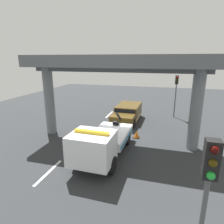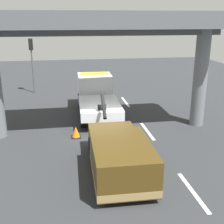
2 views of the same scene
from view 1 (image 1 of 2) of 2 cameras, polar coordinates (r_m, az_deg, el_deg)
The scene contains 10 objects.
ground_plane at distance 15.84m, azimuth 1.50°, elevation -7.43°, with size 60.00×40.00×0.10m, color #2D3033.
lane_stripe_west at distance 21.89m, azimuth -0.80°, elevation -0.73°, with size 2.60×0.16×0.01m, color silver.
lane_stripe_mid at distance 16.53m, azimuth -6.73°, elevation -6.32°, with size 2.60×0.16×0.01m, color silver.
lane_stripe_east at distance 11.81m, azimuth -18.26°, elevation -16.55°, with size 2.60×0.16×0.01m, color silver.
tow_truck_white at distance 11.90m, azimuth -3.23°, elevation -8.92°, with size 7.28×2.53×2.46m.
towed_van_green at distance 19.47m, azimuth 4.59°, elevation -0.46°, with size 5.24×2.31×1.58m.
overpass_structure at distance 14.00m, azimuth 1.02°, elevation 12.85°, with size 3.60×13.22×6.37m.
traffic_light_near at distance 21.35m, azimuth 18.49°, elevation 6.98°, with size 0.39×0.32×4.46m.
traffic_light_far at distance 5.13m, azimuth 26.24°, elevation -20.12°, with size 0.39×0.32×4.48m.
traffic_cone_orange at distance 15.61m, azimuth 7.30°, elevation -6.58°, with size 0.50×0.50×0.60m.
Camera 1 is at (14.15, 3.54, 6.11)m, focal length 30.87 mm.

